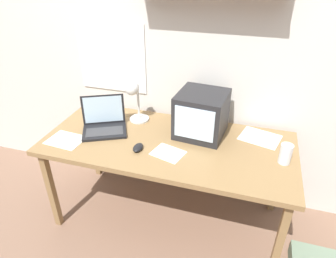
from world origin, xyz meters
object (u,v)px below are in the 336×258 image
object	(u,v)px
desk_lamp	(134,95)
loose_paper_near_monitor	(66,140)
crt_monitor	(201,114)
open_notebook	(168,153)
juice_glass	(285,155)
corner_desk	(168,148)
computer_mouse	(138,147)
loose_paper_near_laptop	(260,138)
laptop	(104,122)

from	to	relation	value
desk_lamp	loose_paper_near_monitor	distance (m)	0.57
crt_monitor	open_notebook	size ratio (longest dim) A/B	1.54
juice_glass	loose_paper_near_monitor	size ratio (longest dim) A/B	0.50
crt_monitor	corner_desk	bearing A→B (deg)	-132.65
computer_mouse	desk_lamp	bearing A→B (deg)	115.04
corner_desk	loose_paper_near_laptop	world-z (taller)	loose_paper_near_laptop
computer_mouse	open_notebook	world-z (taller)	computer_mouse
crt_monitor	open_notebook	world-z (taller)	crt_monitor
corner_desk	loose_paper_near_laptop	distance (m)	0.65
laptop	computer_mouse	size ratio (longest dim) A/B	3.62
juice_glass	loose_paper_near_laptop	size ratio (longest dim) A/B	0.42
crt_monitor	loose_paper_near_laptop	size ratio (longest dim) A/B	1.17
crt_monitor	computer_mouse	bearing A→B (deg)	-132.12
corner_desk	crt_monitor	bearing A→B (deg)	42.13
computer_mouse	loose_paper_near_monitor	size ratio (longest dim) A/B	0.41
loose_paper_near_laptop	open_notebook	bearing A→B (deg)	-146.74
corner_desk	laptop	xyz separation A→B (m)	(-0.50, 0.03, 0.12)
corner_desk	juice_glass	distance (m)	0.77
laptop	desk_lamp	bearing A→B (deg)	15.48
loose_paper_near_laptop	computer_mouse	bearing A→B (deg)	-153.28
laptop	computer_mouse	bearing A→B (deg)	-54.28
corner_desk	loose_paper_near_laptop	size ratio (longest dim) A/B	5.55
loose_paper_near_laptop	desk_lamp	bearing A→B (deg)	-176.97
loose_paper_near_laptop	crt_monitor	bearing A→B (deg)	-171.48
juice_glass	desk_lamp	bearing A→B (deg)	169.35
desk_lamp	open_notebook	size ratio (longest dim) A/B	1.45
juice_glass	crt_monitor	bearing A→B (deg)	161.55
desk_lamp	computer_mouse	distance (m)	0.43
laptop	loose_paper_near_laptop	xyz separation A→B (m)	(1.10, 0.21, -0.06)
crt_monitor	laptop	size ratio (longest dim) A/B	0.94
loose_paper_near_monitor	open_notebook	distance (m)	0.73
loose_paper_near_monitor	juice_glass	bearing A→B (deg)	7.01
crt_monitor	loose_paper_near_monitor	bearing A→B (deg)	-152.03
laptop	computer_mouse	xyz separation A→B (m)	(0.34, -0.18, -0.05)
juice_glass	computer_mouse	world-z (taller)	juice_glass
loose_paper_near_monitor	loose_paper_near_laptop	size ratio (longest dim) A/B	0.83
corner_desk	juice_glass	bearing A→B (deg)	-1.28
corner_desk	open_notebook	world-z (taller)	open_notebook
crt_monitor	loose_paper_near_monitor	distance (m)	0.96
crt_monitor	laptop	xyz separation A→B (m)	(-0.69, -0.15, -0.09)
desk_lamp	open_notebook	bearing A→B (deg)	-24.52
desk_lamp	loose_paper_near_laptop	xyz separation A→B (m)	(0.92, 0.05, -0.22)
computer_mouse	crt_monitor	bearing A→B (deg)	42.65
laptop	loose_paper_near_monitor	distance (m)	0.30
desk_lamp	computer_mouse	world-z (taller)	desk_lamp
juice_glass	computer_mouse	distance (m)	0.93
juice_glass	loose_paper_near_monitor	distance (m)	1.45
crt_monitor	desk_lamp	world-z (taller)	desk_lamp
laptop	loose_paper_near_laptop	bearing A→B (deg)	-15.63
juice_glass	open_notebook	world-z (taller)	juice_glass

